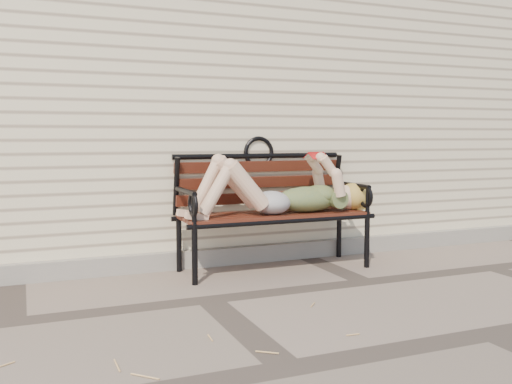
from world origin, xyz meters
name	(u,v)px	position (x,y,z in m)	size (l,w,h in m)	color
ground	(209,300)	(0.00, 0.00, 0.00)	(80.00, 80.00, 0.00)	#78675C
house_wall	(128,102)	(0.00, 3.00, 1.50)	(8.00, 4.00, 3.00)	beige
foundation_strip	(174,260)	(0.00, 0.97, 0.07)	(8.00, 0.10, 0.15)	gray
garden_bench	(269,194)	(0.78, 0.76, 0.62)	(1.72, 0.68, 1.11)	black
reading_woman	(278,191)	(0.79, 0.62, 0.66)	(1.62, 0.37, 0.51)	#0A3D48
straw_scatter	(108,366)	(-0.80, -0.91, 0.01)	(2.86, 1.77, 0.01)	tan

